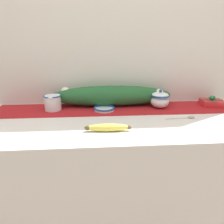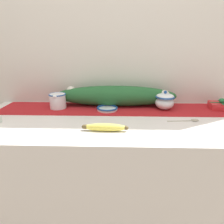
{
  "view_description": "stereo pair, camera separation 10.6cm",
  "coord_description": "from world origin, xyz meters",
  "px_view_note": "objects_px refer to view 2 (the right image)",
  "views": [
    {
      "loc": [
        -0.09,
        -1.04,
        1.26
      ],
      "look_at": [
        -0.01,
        -0.03,
        0.92
      ],
      "focal_mm": 32.0,
      "sensor_mm": 36.0,
      "label": 1
    },
    {
      "loc": [
        0.02,
        -1.04,
        1.26
      ],
      "look_at": [
        -0.01,
        -0.03,
        0.92
      ],
      "focal_mm": 32.0,
      "sensor_mm": 36.0,
      "label": 2
    }
  ],
  "objects_px": {
    "sugar_bowl": "(165,101)",
    "banana": "(105,127)",
    "spoon": "(193,120)",
    "gift_box": "(221,106)",
    "cream_pitcher": "(58,100)",
    "small_dish": "(107,108)"
  },
  "relations": [
    {
      "from": "cream_pitcher",
      "to": "spoon",
      "type": "xyz_separation_m",
      "value": [
        0.79,
        -0.2,
        -0.05
      ]
    },
    {
      "from": "spoon",
      "to": "gift_box",
      "type": "bearing_deg",
      "value": 36.52
    },
    {
      "from": "cream_pitcher",
      "to": "spoon",
      "type": "bearing_deg",
      "value": -14.26
    },
    {
      "from": "banana",
      "to": "gift_box",
      "type": "xyz_separation_m",
      "value": [
        0.71,
        0.36,
        0.01
      ]
    },
    {
      "from": "cream_pitcher",
      "to": "small_dish",
      "type": "distance_m",
      "value": 0.32
    },
    {
      "from": "small_dish",
      "to": "cream_pitcher",
      "type": "bearing_deg",
      "value": 174.22
    },
    {
      "from": "cream_pitcher",
      "to": "banana",
      "type": "xyz_separation_m",
      "value": [
        0.32,
        -0.35,
        -0.04
      ]
    },
    {
      "from": "small_dish",
      "to": "gift_box",
      "type": "relative_size",
      "value": 0.87
    },
    {
      "from": "cream_pitcher",
      "to": "small_dish",
      "type": "height_order",
      "value": "cream_pitcher"
    },
    {
      "from": "cream_pitcher",
      "to": "spoon",
      "type": "relative_size",
      "value": 0.72
    },
    {
      "from": "sugar_bowl",
      "to": "banana",
      "type": "height_order",
      "value": "sugar_bowl"
    },
    {
      "from": "spoon",
      "to": "gift_box",
      "type": "height_order",
      "value": "gift_box"
    },
    {
      "from": "spoon",
      "to": "gift_box",
      "type": "xyz_separation_m",
      "value": [
        0.25,
        0.22,
        0.02
      ]
    },
    {
      "from": "sugar_bowl",
      "to": "gift_box",
      "type": "bearing_deg",
      "value": 2.65
    },
    {
      "from": "sugar_bowl",
      "to": "banana",
      "type": "distance_m",
      "value": 0.5
    },
    {
      "from": "sugar_bowl",
      "to": "banana",
      "type": "xyz_separation_m",
      "value": [
        -0.35,
        -0.35,
        -0.04
      ]
    },
    {
      "from": "small_dish",
      "to": "banana",
      "type": "height_order",
      "value": "banana"
    },
    {
      "from": "sugar_bowl",
      "to": "cream_pitcher",
      "type": "bearing_deg",
      "value": 179.91
    },
    {
      "from": "cream_pitcher",
      "to": "gift_box",
      "type": "bearing_deg",
      "value": 0.86
    },
    {
      "from": "cream_pitcher",
      "to": "gift_box",
      "type": "xyz_separation_m",
      "value": [
        1.04,
        0.02,
        -0.03
      ]
    },
    {
      "from": "sugar_bowl",
      "to": "banana",
      "type": "relative_size",
      "value": 0.54
    },
    {
      "from": "banana",
      "to": "spoon",
      "type": "distance_m",
      "value": 0.49
    }
  ]
}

